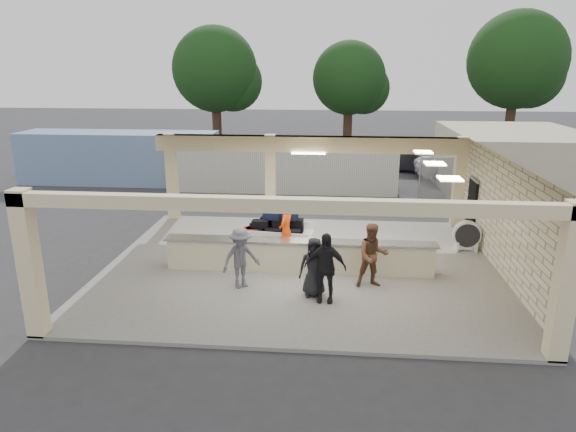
# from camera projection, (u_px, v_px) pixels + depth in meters

# --- Properties ---
(ground) EXTENTS (120.00, 120.00, 0.00)m
(ground) POSITION_uv_depth(u_px,v_px,m) (300.00, 267.00, 16.14)
(ground) COLOR #2C2C2F
(ground) RESTS_ON ground
(pavilion) EXTENTS (12.01, 10.00, 3.55)m
(pavilion) POSITION_uv_depth(u_px,v_px,m) (308.00, 221.00, 16.38)
(pavilion) COLOR slate
(pavilion) RESTS_ON ground
(baggage_counter) EXTENTS (8.20, 0.58, 0.98)m
(baggage_counter) POSITION_uv_depth(u_px,v_px,m) (299.00, 256.00, 15.50)
(baggage_counter) COLOR beige
(baggage_counter) RESTS_ON pavilion
(luggage_cart) EXTENTS (2.45, 1.68, 1.34)m
(luggage_cart) POSITION_uv_depth(u_px,v_px,m) (276.00, 230.00, 17.14)
(luggage_cart) COLOR white
(luggage_cart) RESTS_ON pavilion
(drum_fan) EXTENTS (0.92, 0.50, 1.01)m
(drum_fan) POSITION_uv_depth(u_px,v_px,m) (467.00, 235.00, 17.25)
(drum_fan) COLOR white
(drum_fan) RESTS_ON pavilion
(baggage_handler) EXTENTS (0.56, 0.77, 1.88)m
(baggage_handler) POSITION_uv_depth(u_px,v_px,m) (286.00, 231.00, 16.32)
(baggage_handler) COLOR #FF430D
(baggage_handler) RESTS_ON pavilion
(passenger_a) EXTENTS (0.95, 0.54, 1.84)m
(passenger_a) POSITION_uv_depth(u_px,v_px,m) (373.00, 256.00, 14.29)
(passenger_a) COLOR brown
(passenger_a) RESTS_ON pavilion
(passenger_b) EXTENTS (1.13, 0.49, 1.89)m
(passenger_b) POSITION_uv_depth(u_px,v_px,m) (325.00, 267.00, 13.38)
(passenger_b) COLOR black
(passenger_b) RESTS_ON pavilion
(passenger_c) EXTENTS (1.14, 0.98, 1.73)m
(passenger_c) POSITION_uv_depth(u_px,v_px,m) (241.00, 258.00, 14.25)
(passenger_c) COLOR #525257
(passenger_c) RESTS_ON pavilion
(passenger_d) EXTENTS (0.81, 0.34, 1.64)m
(passenger_d) POSITION_uv_depth(u_px,v_px,m) (314.00, 267.00, 13.73)
(passenger_d) COLOR black
(passenger_d) RESTS_ON pavilion
(car_white_a) EXTENTS (5.56, 3.20, 1.51)m
(car_white_a) POSITION_uv_depth(u_px,v_px,m) (466.00, 166.00, 28.50)
(car_white_a) COLOR silver
(car_white_a) RESTS_ON ground
(car_white_b) EXTENTS (4.84, 2.70, 1.44)m
(car_white_b) POSITION_uv_depth(u_px,v_px,m) (545.00, 169.00, 27.77)
(car_white_b) COLOR silver
(car_white_b) RESTS_ON ground
(car_dark) EXTENTS (4.36, 2.31, 1.38)m
(car_dark) POSITION_uv_depth(u_px,v_px,m) (406.00, 160.00, 30.64)
(car_dark) COLOR black
(car_dark) RESTS_ON ground
(container_white) EXTENTS (11.09, 2.27, 2.40)m
(container_white) POSITION_uv_depth(u_px,v_px,m) (286.00, 166.00, 25.97)
(container_white) COLOR silver
(container_white) RESTS_ON ground
(container_blue) EXTENTS (10.45, 2.52, 2.72)m
(container_blue) POSITION_uv_depth(u_px,v_px,m) (119.00, 157.00, 27.58)
(container_blue) COLOR #6E87B0
(container_blue) RESTS_ON ground
(fence) EXTENTS (12.06, 0.06, 2.03)m
(fence) POSITION_uv_depth(u_px,v_px,m) (552.00, 180.00, 23.50)
(fence) COLOR gray
(fence) RESTS_ON ground
(tree_left) EXTENTS (6.60, 6.30, 9.00)m
(tree_left) POSITION_uv_depth(u_px,v_px,m) (220.00, 73.00, 38.31)
(tree_left) COLOR #382619
(tree_left) RESTS_ON ground
(tree_mid) EXTENTS (6.00, 5.60, 8.00)m
(tree_mid) POSITION_uv_depth(u_px,v_px,m) (353.00, 81.00, 39.54)
(tree_mid) COLOR #382619
(tree_mid) RESTS_ON ground
(tree_right) EXTENTS (7.20, 7.00, 10.00)m
(tree_right) POSITION_uv_depth(u_px,v_px,m) (520.00, 64.00, 37.20)
(tree_right) COLOR #382619
(tree_right) RESTS_ON ground
(adjacent_building) EXTENTS (6.00, 8.00, 3.20)m
(adjacent_building) POSITION_uv_depth(u_px,v_px,m) (513.00, 164.00, 24.43)
(adjacent_building) COLOR beige
(adjacent_building) RESTS_ON ground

